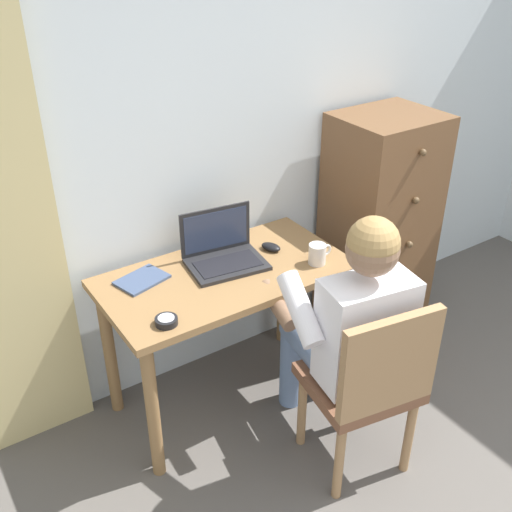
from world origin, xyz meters
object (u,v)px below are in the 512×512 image
Objects in this scene: notebook_pad at (142,280)px; computer_mouse at (271,247)px; dresser at (378,227)px; person_seated at (348,321)px; coffee_mug at (318,254)px; desk_clock at (166,321)px; laptop at (223,252)px; desk at (226,295)px; chair at (369,382)px.

computer_mouse is at bearing -23.24° from notebook_pad.
computer_mouse is at bearing -177.39° from dresser.
coffee_mug is (0.12, 0.35, 0.11)m from person_seated.
desk_clock is at bearing -177.18° from coffee_mug.
coffee_mug is at bearing -34.79° from laptop.
laptop reaches higher than desk_clock.
laptop is (0.04, 0.08, 0.17)m from desk.
coffee_mug is (0.73, -0.30, 0.04)m from notebook_pad.
notebook_pad reaches higher than desk.
desk is at bearing 117.93° from person_seated.
desk_clock is (-0.67, -0.25, -0.00)m from computer_mouse.
computer_mouse is (0.29, 0.05, 0.14)m from desk.
dresser is (1.02, 0.09, 0.01)m from desk.
dresser is 1.05× the size of person_seated.
person_seated is 9.94× the size of coffee_mug.
coffee_mug is at bearing -158.42° from dresser.
computer_mouse is at bearing -6.75° from laptop.
desk_clock is at bearing 142.01° from chair.
person_seated is at bearing -111.51° from computer_mouse.
dresser is 12.52× the size of computer_mouse.
person_seated reaches higher than desk.
desk is 5.28× the size of notebook_pad.
desk is 0.32m from computer_mouse.
chair is 0.26m from person_seated.
person_seated is 0.74m from desk_clock.
person_seated is 11.93× the size of computer_mouse.
chair is (0.25, -0.70, -0.12)m from desk.
computer_mouse is 0.72m from desk_clock.
desk is at bearing 109.51° from chair.
notebook_pad is (-1.36, 0.05, 0.11)m from dresser.
computer_mouse is at bearing 116.41° from coffee_mug.
computer_mouse is at bearing 87.07° from chair.
desk is at bearing 169.86° from computer_mouse.
dresser reaches higher than coffee_mug.
chair is 1.05m from notebook_pad.
desk is 12.32× the size of desk_clock.
coffee_mug reaches higher than desk_clock.
laptop is (-0.21, 0.78, 0.30)m from chair.
laptop is 0.25m from computer_mouse.
coffee_mug is (0.78, 0.04, 0.03)m from desk_clock.
person_seated is at bearing -62.33° from notebook_pad.
dresser reaches higher than desk_clock.
desk_clock reaches higher than desk.
dresser reaches higher than notebook_pad.
desk_clock is (-0.39, -0.20, 0.13)m from desk.
laptop is 3.71× the size of computer_mouse.
notebook_pad is at bearing 171.22° from laptop.
laptop reaches higher than desk.
chair reaches higher than coffee_mug.
desk_clock is (-1.41, -0.29, 0.12)m from dresser.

